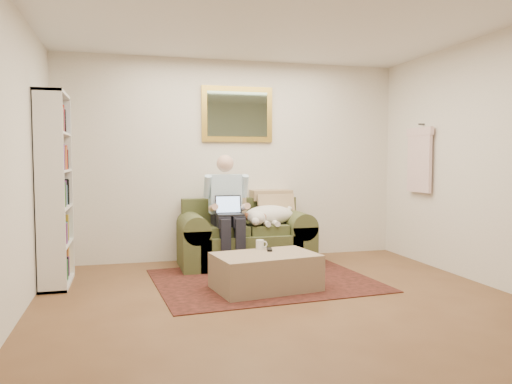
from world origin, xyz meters
name	(u,v)px	position (x,y,z in m)	size (l,w,h in m)	color
room_shell	(284,161)	(0.00, 0.35, 1.30)	(4.51, 5.00, 2.61)	brown
rug	(264,280)	(0.05, 1.19, 0.01)	(2.28, 1.82, 0.01)	black
sofa	(245,242)	(0.05, 2.05, 0.28)	(1.62, 0.83, 0.97)	brown
seated_man	(228,212)	(-0.20, 1.91, 0.68)	(0.54, 0.76, 1.37)	#8CBFD8
laptop	(229,210)	(-0.20, 1.84, 0.72)	(0.32, 0.25, 0.23)	black
sleeping_dog	(269,215)	(0.34, 1.97, 0.62)	(0.67, 0.42, 0.25)	white
ottoman	(265,272)	(-0.03, 0.83, 0.18)	(1.01, 0.64, 0.37)	#9F846A
coffee_mug	(260,245)	(-0.02, 1.09, 0.42)	(0.08, 0.08, 0.10)	white
tv_remote	(269,250)	(0.06, 1.00, 0.38)	(0.05, 0.15, 0.02)	black
bookshelf	(55,190)	(-2.10, 1.60, 1.00)	(0.28, 0.80, 2.00)	white
wall_mirror	(237,114)	(0.05, 2.47, 1.90)	(0.94, 0.04, 0.72)	gold
hanging_shirt	(419,156)	(2.19, 1.60, 1.35)	(0.06, 0.52, 0.90)	#F7CDCC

